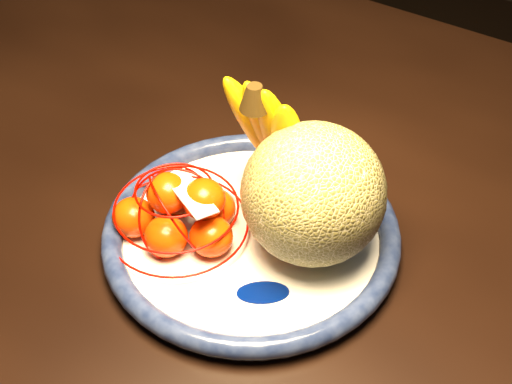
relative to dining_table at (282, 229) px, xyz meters
The scene contains 6 objects.
dining_table is the anchor object (origin of this frame).
fruit_bowl 0.14m from the dining_table, 79.82° to the right, with size 0.34×0.34×0.03m.
cantaloupe 0.21m from the dining_table, 45.69° to the right, with size 0.15×0.15×0.15m, color olive.
banana_bunch 0.19m from the dining_table, 81.66° to the right, with size 0.12×0.12×0.19m.
mandarin_bag 0.20m from the dining_table, 108.69° to the right, with size 0.17×0.17×0.10m.
price_tag 0.22m from the dining_table, 102.31° to the right, with size 0.07×0.03×0.00m, color white.
Camera 1 is at (0.26, -0.46, 1.39)m, focal length 50.00 mm.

